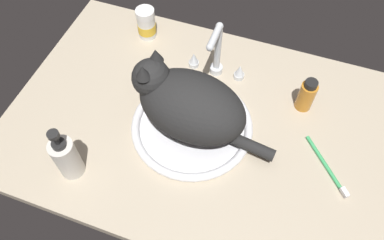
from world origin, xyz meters
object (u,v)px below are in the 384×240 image
(soap_pump_bottle, at_px, (66,157))
(sink_basin, at_px, (192,126))
(cat, at_px, (186,103))
(faucet, at_px, (216,56))
(pill_bottle, at_px, (146,24))
(amber_bottle, at_px, (307,95))
(toothbrush, at_px, (327,167))

(soap_pump_bottle, bearing_deg, sink_basin, 42.36)
(cat, bearing_deg, sink_basin, -7.95)
(faucet, distance_m, cat, 0.21)
(pill_bottle, height_order, amber_bottle, amber_bottle)
(amber_bottle, bearing_deg, sink_basin, -147.03)
(cat, height_order, amber_bottle, cat)
(amber_bottle, bearing_deg, pill_bottle, 167.99)
(sink_basin, relative_size, cat, 0.83)
(soap_pump_bottle, distance_m, toothbrush, 0.67)
(toothbrush, bearing_deg, cat, 179.85)
(sink_basin, bearing_deg, pill_bottle, 131.69)
(pill_bottle, height_order, toothbrush, pill_bottle)
(cat, relative_size, toothbrush, 2.72)
(sink_basin, xyz_separation_m, pill_bottle, (-0.26, 0.30, 0.04))
(soap_pump_bottle, relative_size, toothbrush, 1.21)
(sink_basin, bearing_deg, faucet, 90.00)
(toothbrush, bearing_deg, faucet, 150.67)
(faucet, height_order, soap_pump_bottle, faucet)
(cat, distance_m, soap_pump_bottle, 0.33)
(cat, xyz_separation_m, toothbrush, (0.39, -0.00, -0.10))
(pill_bottle, xyz_separation_m, soap_pump_bottle, (0.01, -0.52, 0.02))
(amber_bottle, xyz_separation_m, toothbrush, (0.10, -0.18, -0.05))
(cat, relative_size, pill_bottle, 3.90)
(pill_bottle, bearing_deg, soap_pump_bottle, -88.46)
(pill_bottle, xyz_separation_m, toothbrush, (0.64, -0.29, -0.04))
(amber_bottle, bearing_deg, faucet, 173.37)
(faucet, bearing_deg, amber_bottle, -6.63)
(toothbrush, bearing_deg, pill_bottle, 155.29)
(cat, bearing_deg, faucet, 85.23)
(toothbrush, bearing_deg, sink_basin, -179.79)
(sink_basin, bearing_deg, amber_bottle, 32.97)
(sink_basin, relative_size, soap_pump_bottle, 1.86)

